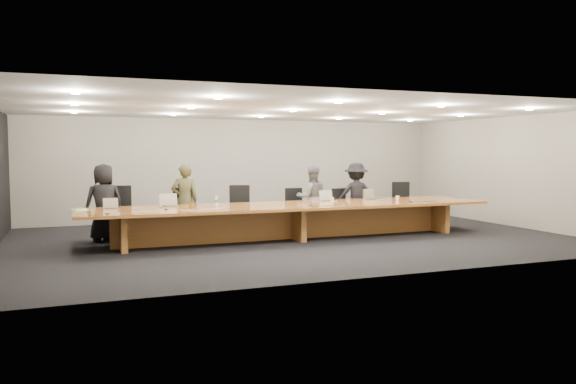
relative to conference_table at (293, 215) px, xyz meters
name	(u,v)px	position (x,y,z in m)	size (l,w,h in m)	color
ground	(293,238)	(0.00, 0.00, -0.52)	(12.00, 12.00, 0.00)	black
back_wall	(241,169)	(0.00, 4.00, 0.88)	(12.00, 0.02, 2.80)	#B3AEA3
conference_table	(293,215)	(0.00, 0.00, 0.00)	(9.00, 1.80, 0.75)	brown
chair_far_left	(120,212)	(-3.54, 1.24, 0.07)	(0.60, 0.60, 1.18)	black
chair_left	(187,211)	(-2.07, 1.25, 0.03)	(0.56, 0.56, 1.11)	black
chair_mid_left	(240,209)	(-0.87, 1.15, 0.05)	(0.58, 0.58, 1.14)	black
chair_mid_right	(297,209)	(0.59, 1.25, 0.00)	(0.53, 0.53, 1.03)	black
chair_right	(343,208)	(1.87, 1.27, -0.02)	(0.51, 0.51, 1.00)	black
chair_far_right	(404,203)	(3.65, 1.29, 0.04)	(0.57, 0.57, 1.13)	black
person_a	(104,202)	(-3.86, 1.13, 0.30)	(0.80, 0.52, 1.64)	black
person_b	(185,200)	(-2.14, 1.18, 0.29)	(0.59, 0.39, 1.63)	#38391F
person_c	(312,198)	(0.95, 1.13, 0.26)	(0.76, 0.59, 1.57)	#58595B
person_d	(356,195)	(2.19, 1.20, 0.29)	(1.05, 0.60, 1.62)	black
laptop_a	(111,203)	(-3.77, 0.33, 0.34)	(0.29, 0.21, 0.23)	tan
laptop_b	(169,200)	(-2.62, 0.36, 0.37)	(0.36, 0.26, 0.29)	tan
laptop_d	(328,196)	(1.03, 0.38, 0.36)	(0.34, 0.25, 0.27)	#C0B193
laptop_e	(374,194)	(2.21, 0.35, 0.37)	(0.36, 0.26, 0.28)	tan
water_bottle	(216,201)	(-1.67, 0.17, 0.34)	(0.07, 0.07, 0.22)	silver
amber_mug	(191,205)	(-2.23, -0.02, 0.29)	(0.09, 0.09, 0.11)	brown
paper_cup_near	(332,200)	(1.07, 0.26, 0.28)	(0.08, 0.08, 0.10)	silver
paper_cup_far	(397,198)	(2.73, 0.15, 0.28)	(0.08, 0.08, 0.10)	white
notepad	(80,210)	(-4.35, 0.40, 0.24)	(0.26, 0.21, 0.02)	white
lime_gadget	(79,209)	(-4.36, 0.39, 0.26)	(0.16, 0.09, 0.02)	#4CC634
av_box	(112,213)	(-3.81, -0.63, 0.25)	(0.21, 0.16, 0.03)	silver
mic_left	(166,210)	(-2.78, -0.27, 0.24)	(0.11, 0.11, 0.03)	black
mic_center	(311,205)	(0.20, -0.51, 0.24)	(0.11, 0.11, 0.03)	black
mic_right	(411,201)	(2.71, -0.44, 0.25)	(0.13, 0.13, 0.03)	black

